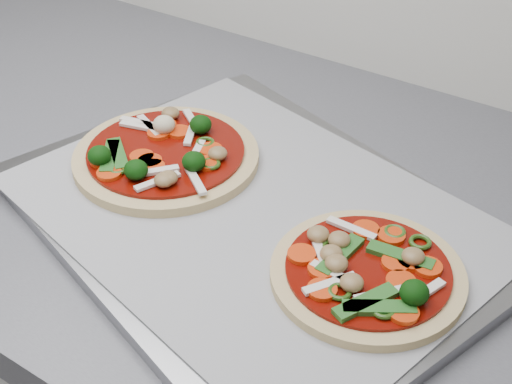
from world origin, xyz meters
The scene contains 4 objects.
baking_tray centered at (-0.45, 1.24, 0.91)m, with size 0.46×0.34×0.02m, color gray.
parchment centered at (-0.45, 1.24, 0.92)m, with size 0.44×0.32×0.00m, color gray.
pizza_left centered at (-0.57, 1.26, 0.93)m, with size 0.27×0.27×0.03m.
pizza_right centered at (-0.31, 1.22, 0.93)m, with size 0.18×0.18×0.03m.
Camera 1 is at (-0.14, 0.80, 1.34)m, focal length 50.00 mm.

